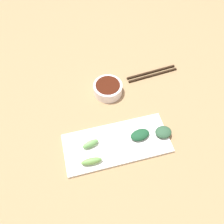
{
  "coord_description": "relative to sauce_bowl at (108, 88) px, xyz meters",
  "views": [
    {
      "loc": [
        0.45,
        -0.11,
        0.79
      ],
      "look_at": [
        -0.02,
        0.01,
        0.05
      ],
      "focal_mm": 37.31,
      "sensor_mm": 36.0,
      "label": 1
    }
  ],
  "objects": [
    {
      "name": "broccoli_stalk_3",
      "position": [
        0.23,
        -0.12,
        0.0
      ],
      "size": [
        0.04,
        0.06,
        0.03
      ],
      "primitive_type": "ellipsoid",
      "rotation": [
        0.0,
        0.0,
        0.24
      ],
      "color": "#6BAA59",
      "rests_on": "serving_plate"
    },
    {
      "name": "broccoli_leafy_2",
      "position": [
        0.25,
        0.15,
        -0.0
      ],
      "size": [
        0.05,
        0.06,
        0.02
      ],
      "primitive_type": "ellipsoid",
      "rotation": [
        0.0,
        0.0,
        -0.06
      ],
      "color": "#2B5035",
      "rests_on": "serving_plate"
    },
    {
      "name": "sauce_bowl",
      "position": [
        0.0,
        0.0,
        0.0
      ],
      "size": [
        0.12,
        0.12,
        0.05
      ],
      "color": "white",
      "rests_on": "tabletop"
    },
    {
      "name": "serving_plate",
      "position": [
        0.24,
        -0.03,
        -0.02
      ],
      "size": [
        0.16,
        0.38,
        0.01
      ],
      "primitive_type": "cube",
      "color": "white",
      "rests_on": "tabletop"
    },
    {
      "name": "broccoli_stalk_1",
      "position": [
        0.29,
        -0.13,
        0.0
      ],
      "size": [
        0.02,
        0.07,
        0.03
      ],
      "primitive_type": "ellipsoid",
      "rotation": [
        0.0,
        0.0,
        -0.03
      ],
      "color": "#6AA34E",
      "rests_on": "serving_plate"
    },
    {
      "name": "broccoli_leafy_0",
      "position": [
        0.24,
        0.06,
        -0.0
      ],
      "size": [
        0.05,
        0.08,
        0.03
      ],
      "primitive_type": "ellipsoid",
      "rotation": [
        0.0,
        0.0,
        0.12
      ],
      "color": "#18482A",
      "rests_on": "serving_plate"
    },
    {
      "name": "chopsticks",
      "position": [
        -0.05,
        0.21,
        -0.02
      ],
      "size": [
        0.05,
        0.23,
        0.01
      ],
      "rotation": [
        0.0,
        0.0,
        0.09
      ],
      "color": "black",
      "rests_on": "tabletop"
    },
    {
      "name": "tabletop",
      "position": [
        0.14,
        -0.02,
        -0.04
      ],
      "size": [
        2.1,
        2.1,
        0.02
      ],
      "primitive_type": "cube",
      "color": "#967951",
      "rests_on": "ground"
    }
  ]
}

